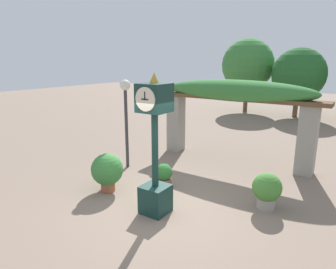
{
  "coord_description": "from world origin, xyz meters",
  "views": [
    {
      "loc": [
        3.61,
        -5.12,
        3.32
      ],
      "look_at": [
        -0.04,
        0.31,
        1.7
      ],
      "focal_mm": 32.0,
      "sensor_mm": 36.0,
      "label": 1
    }
  ],
  "objects_px": {
    "potted_plant_far_left": "(107,170)",
    "lamp_post": "(126,104)",
    "pedestal_clock": "(155,148)",
    "potted_plant_near_right": "(164,176)",
    "potted_plant_near_left": "(267,189)"
  },
  "relations": [
    {
      "from": "potted_plant_far_left",
      "to": "lamp_post",
      "type": "height_order",
      "value": "lamp_post"
    },
    {
      "from": "pedestal_clock",
      "to": "lamp_post",
      "type": "relative_size",
      "value": 1.12
    },
    {
      "from": "pedestal_clock",
      "to": "potted_plant_near_right",
      "type": "distance_m",
      "value": 1.76
    },
    {
      "from": "pedestal_clock",
      "to": "potted_plant_far_left",
      "type": "relative_size",
      "value": 3.07
    },
    {
      "from": "pedestal_clock",
      "to": "lamp_post",
      "type": "distance_m",
      "value": 3.18
    },
    {
      "from": "potted_plant_near_right",
      "to": "lamp_post",
      "type": "distance_m",
      "value": 2.65
    },
    {
      "from": "pedestal_clock",
      "to": "potted_plant_far_left",
      "type": "xyz_separation_m",
      "value": [
        -1.7,
        0.22,
        -0.93
      ]
    },
    {
      "from": "potted_plant_near_left",
      "to": "lamp_post",
      "type": "distance_m",
      "value": 4.78
    },
    {
      "from": "potted_plant_near_right",
      "to": "lamp_post",
      "type": "bearing_deg",
      "value": 159.54
    },
    {
      "from": "potted_plant_far_left",
      "to": "lamp_post",
      "type": "relative_size",
      "value": 0.36
    },
    {
      "from": "potted_plant_near_left",
      "to": "potted_plant_near_right",
      "type": "relative_size",
      "value": 1.27
    },
    {
      "from": "potted_plant_near_left",
      "to": "potted_plant_far_left",
      "type": "height_order",
      "value": "potted_plant_far_left"
    },
    {
      "from": "potted_plant_near_left",
      "to": "potted_plant_far_left",
      "type": "bearing_deg",
      "value": -160.24
    },
    {
      "from": "potted_plant_near_right",
      "to": "lamp_post",
      "type": "xyz_separation_m",
      "value": [
        -1.9,
        0.71,
        1.7
      ]
    },
    {
      "from": "potted_plant_far_left",
      "to": "pedestal_clock",
      "type": "bearing_deg",
      "value": -7.25
    }
  ]
}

